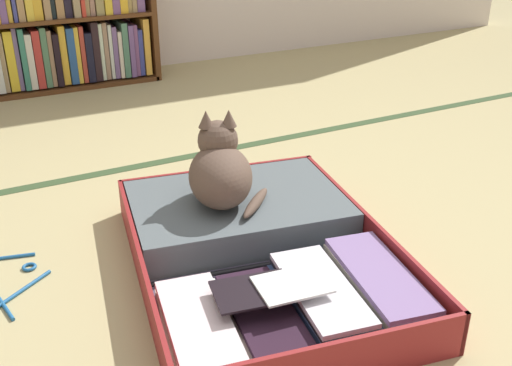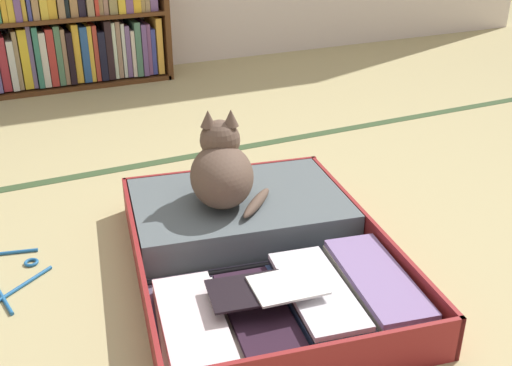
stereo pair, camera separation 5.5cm
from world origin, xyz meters
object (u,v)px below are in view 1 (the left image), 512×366
at_px(bookshelf, 12,25).
at_px(open_suitcase, 256,243).
at_px(black_cat, 220,171).
at_px(clothes_hanger, 2,276).

relative_size(bookshelf, open_suitcase, 1.42).
bearing_deg(black_cat, bookshelf, 99.84).
xyz_separation_m(open_suitcase, black_cat, (-0.03, 0.17, 0.17)).
relative_size(bookshelf, black_cat, 4.80).
bearing_deg(bookshelf, open_suitcase, -80.03).
xyz_separation_m(bookshelf, clothes_hanger, (-0.31, -1.82, -0.35)).
distance_m(bookshelf, clothes_hanger, 1.88).
bearing_deg(bookshelf, black_cat, -80.16).
bearing_deg(clothes_hanger, black_cat, -5.84).
height_order(open_suitcase, black_cat, black_cat).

